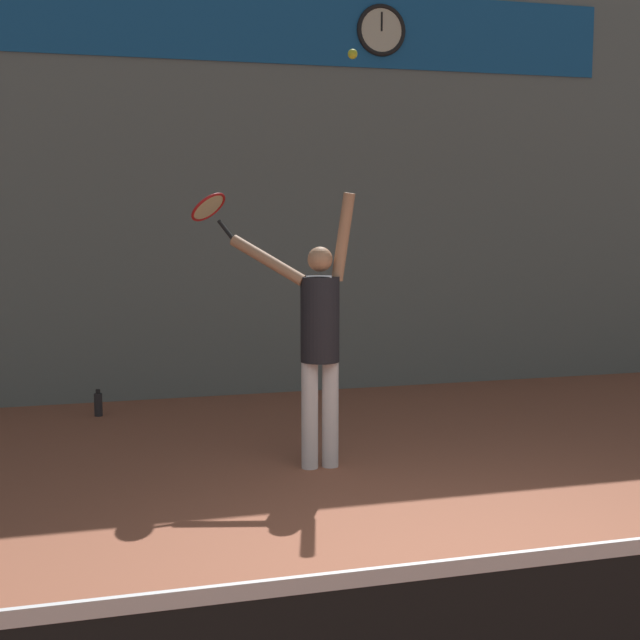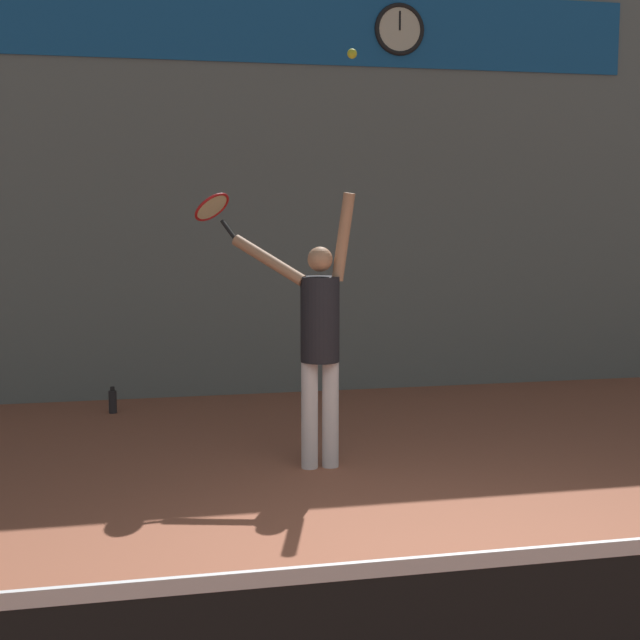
% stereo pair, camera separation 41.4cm
% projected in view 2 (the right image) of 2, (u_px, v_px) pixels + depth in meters
% --- Properties ---
extents(ground_plane, '(18.00, 18.00, 0.00)m').
position_uv_depth(ground_plane, '(464.00, 590.00, 4.70)').
color(ground_plane, '#9E563D').
extents(back_wall, '(18.00, 0.10, 5.00)m').
position_uv_depth(back_wall, '(288.00, 164.00, 9.61)').
color(back_wall, slate).
rests_on(back_wall, ground_plane).
extents(sponsor_banner, '(7.67, 0.02, 0.80)m').
position_uv_depth(sponsor_banner, '(288.00, 25.00, 9.37)').
color(sponsor_banner, '#195B9E').
extents(scoreboard_clock, '(0.56, 0.05, 0.56)m').
position_uv_depth(scoreboard_clock, '(399.00, 29.00, 9.61)').
color(scoreboard_clock, beige).
extents(tennis_player, '(0.92, 0.58, 2.13)m').
position_uv_depth(tennis_player, '(319.00, 334.00, 6.85)').
color(tennis_player, white).
rests_on(tennis_player, ground_plane).
extents(tennis_racket, '(0.40, 0.40, 0.38)m').
position_uv_depth(tennis_racket, '(213.00, 209.00, 7.09)').
color(tennis_racket, black).
extents(tennis_ball, '(0.07, 0.07, 0.07)m').
position_uv_depth(tennis_ball, '(352.00, 54.00, 6.50)').
color(tennis_ball, '#CCDB2D').
extents(water_bottle, '(0.08, 0.08, 0.26)m').
position_uv_depth(water_bottle, '(113.00, 401.00, 8.83)').
color(water_bottle, '#262628').
rests_on(water_bottle, ground_plane).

